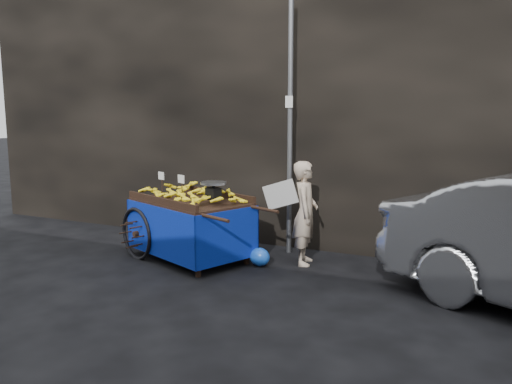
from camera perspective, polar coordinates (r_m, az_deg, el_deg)
The scene contains 6 objects.
ground at distance 7.14m, azimuth -2.41°, elevation -9.14°, with size 80.00×80.00×0.00m, color black.
building_wall at distance 9.05m, azimuth 7.57°, elevation 10.62°, with size 13.50×2.00×5.00m.
street_pole at distance 7.85m, azimuth 3.91°, elevation 7.37°, with size 0.12×0.10×4.00m.
banana_cart at distance 7.69m, azimuth -7.74°, elevation -1.57°, with size 2.69×1.93×1.34m.
vendor at distance 7.39m, azimuth 5.62°, elevation -2.39°, with size 0.91×0.64×1.54m.
plastic_bag at distance 7.37m, azimuth 0.42°, elevation -7.44°, with size 0.30×0.24×0.27m, color blue.
Camera 1 is at (3.17, -6.01, 2.20)m, focal length 35.00 mm.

